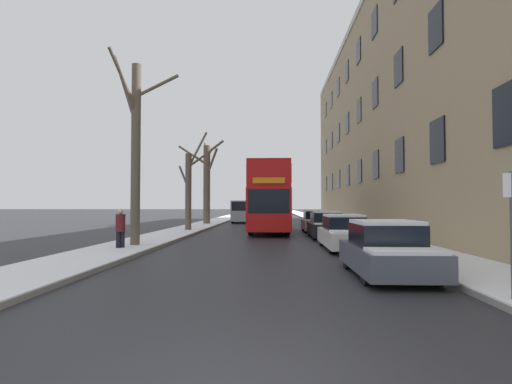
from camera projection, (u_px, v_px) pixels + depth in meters
The scene contains 14 objects.
sidewalk_left at pixel (230, 217), 56.76m from camera, with size 2.70×130.00×0.16m.
sidewalk_right at pixel (311, 217), 56.28m from camera, with size 2.70×130.00×0.16m.
terrace_facade_right at pixel (419, 115), 30.58m from camera, with size 9.10×49.35×17.51m.
bare_tree_left_0 at pixel (135, 146), 17.00m from camera, with size 2.90×2.44×8.14m.
bare_tree_left_1 at pixel (189, 188), 27.15m from camera, with size 1.89×1.52×7.02m.
bare_tree_left_2 at pixel (207, 180), 36.23m from camera, with size 4.26×3.16×7.84m.
double_decker_bus at pixel (270, 195), 27.18m from camera, with size 2.58×10.55×4.45m.
parked_car_0 at pixel (387, 251), 10.33m from camera, with size 1.81×3.94×1.44m.
parked_car_1 at pixel (344, 233), 16.55m from camera, with size 1.69×4.59×1.45m.
parked_car_2 at pixel (326, 226), 22.13m from camera, with size 1.76×4.27×1.48m.
parked_car_3 at pixel (316, 222), 27.22m from camera, with size 1.80×3.97×1.45m.
oncoming_van at pixel (243, 211), 41.01m from camera, with size 2.07×4.96×2.26m.
pedestrian_left_sidewalk at pixel (120, 228), 15.75m from camera, with size 0.37×0.37×1.70m.
street_sign_post at pixel (512, 229), 7.18m from camera, with size 0.32×0.07×2.45m.
Camera 1 is at (0.38, -3.64, 1.85)m, focal length 28.00 mm.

